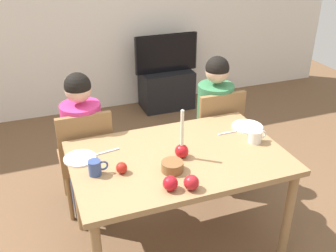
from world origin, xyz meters
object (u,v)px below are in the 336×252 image
at_px(candle_centerpiece, 182,148).
at_px(person_left_child, 85,147).
at_px(chair_right, 215,132).
at_px(tv, 166,53).
at_px(bowl_walnuts, 172,166).
at_px(apple_near_candle, 122,168).
at_px(chair_left, 86,155).
at_px(apple_by_right_mug, 191,182).
at_px(tv_stand, 166,89).
at_px(mug_left, 95,168).
at_px(dining_table, 178,166).
at_px(plate_right, 247,127).
at_px(plate_left, 80,158).
at_px(apple_by_left_plate, 170,183).
at_px(person_right_child, 214,124).
at_px(mug_right, 256,136).

bearing_deg(candle_centerpiece, person_left_child, 128.94).
bearing_deg(candle_centerpiece, chair_right, 47.71).
relative_size(tv, candle_centerpiece, 2.35).
xyz_separation_m(bowl_walnuts, apple_near_candle, (-0.30, 0.09, 0.00)).
xyz_separation_m(chair_left, apple_by_right_mug, (0.46, -0.97, 0.28)).
relative_size(tv_stand, bowl_walnuts, 4.67).
bearing_deg(tv, mug_left, -119.35).
relative_size(dining_table, plate_right, 6.11).
relative_size(tv_stand, tv, 0.81).
distance_m(plate_left, plate_right, 1.24).
height_order(person_left_child, apple_by_left_plate, person_left_child).
xyz_separation_m(tv_stand, candle_centerpiece, (-0.75, -2.33, 0.58)).
distance_m(person_right_child, candle_centerpiece, 0.91).
bearing_deg(dining_table, person_right_child, 47.50).
relative_size(chair_right, apple_by_right_mug, 10.02).
bearing_deg(tv, person_left_child, -127.74).
relative_size(mug_right, apple_by_left_plate, 1.52).
relative_size(candle_centerpiece, apple_near_candle, 4.78).
xyz_separation_m(candle_centerpiece, mug_left, (-0.56, -0.00, -0.02)).
relative_size(chair_left, plate_left, 4.29).
relative_size(dining_table, person_right_child, 1.19).
xyz_separation_m(candle_centerpiece, plate_right, (0.62, 0.22, -0.06)).
height_order(tv_stand, apple_by_left_plate, apple_by_left_plate).
relative_size(dining_table, person_left_child, 1.19).
bearing_deg(dining_table, chair_right, 46.02).
height_order(dining_table, apple_by_left_plate, apple_by_left_plate).
height_order(person_right_child, bowl_walnuts, person_right_child).
height_order(dining_table, tv, tv).
height_order(person_left_child, mug_right, person_left_child).
height_order(chair_left, person_right_child, person_right_child).
relative_size(apple_near_candle, apple_by_right_mug, 0.78).
bearing_deg(person_left_child, chair_right, -1.67).
relative_size(person_right_child, mug_right, 8.70).
height_order(mug_right, apple_near_candle, mug_right).
relative_size(bowl_walnuts, apple_by_right_mug, 1.53).
bearing_deg(mug_left, chair_left, 87.81).
relative_size(bowl_walnuts, apple_by_left_plate, 1.55).
height_order(plate_right, apple_near_candle, apple_near_candle).
distance_m(person_right_child, plate_right, 0.49).
bearing_deg(chair_right, candle_centerpiece, -132.29).
xyz_separation_m(mug_left, bowl_walnuts, (0.45, -0.12, -0.02)).
relative_size(tv_stand, apple_by_left_plate, 7.24).
height_order(mug_right, apple_by_right_mug, same).
distance_m(chair_right, candle_centerpiece, 0.91).
xyz_separation_m(dining_table, apple_near_candle, (-0.40, -0.07, 0.12)).
bearing_deg(candle_centerpiece, dining_table, 113.65).
bearing_deg(apple_by_right_mug, apple_by_left_plate, 162.74).
xyz_separation_m(chair_right, plate_left, (-1.20, -0.43, 0.24)).
bearing_deg(mug_left, person_left_child, 87.92).
relative_size(chair_right, apple_by_left_plate, 10.18).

